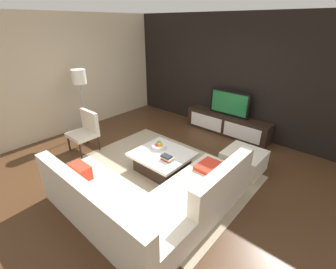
% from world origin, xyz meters
% --- Properties ---
extents(ground_plane, '(14.00, 14.00, 0.00)m').
position_xyz_m(ground_plane, '(0.00, 0.00, 0.00)').
color(ground_plane, '#4C301C').
extents(feature_wall_back, '(6.40, 0.12, 2.80)m').
position_xyz_m(feature_wall_back, '(0.00, 2.70, 1.40)').
color(feature_wall_back, black).
rests_on(feature_wall_back, ground).
extents(side_wall_left, '(0.12, 5.20, 2.80)m').
position_xyz_m(side_wall_left, '(-3.20, 0.20, 1.40)').
color(side_wall_left, beige).
rests_on(side_wall_left, ground).
extents(area_rug, '(3.25, 2.43, 0.01)m').
position_xyz_m(area_rug, '(-0.10, 0.00, 0.01)').
color(area_rug, tan).
rests_on(area_rug, ground).
extents(media_console, '(2.14, 0.44, 0.50)m').
position_xyz_m(media_console, '(0.00, 2.40, 0.25)').
color(media_console, black).
rests_on(media_console, ground).
extents(television, '(1.02, 0.06, 0.61)m').
position_xyz_m(television, '(0.00, 2.40, 0.81)').
color(television, black).
rests_on(television, media_console).
extents(sectional_couch, '(2.37, 2.32, 0.81)m').
position_xyz_m(sectional_couch, '(0.51, -0.89, 0.28)').
color(sectional_couch, beige).
rests_on(sectional_couch, ground).
extents(coffee_table, '(1.03, 0.93, 0.38)m').
position_xyz_m(coffee_table, '(-0.10, 0.10, 0.20)').
color(coffee_table, black).
rests_on(coffee_table, ground).
extents(accent_chair_near, '(0.57, 0.52, 0.87)m').
position_xyz_m(accent_chair_near, '(-1.92, -0.37, 0.49)').
color(accent_chair_near, black).
rests_on(accent_chair_near, ground).
extents(floor_lamp, '(0.32, 0.32, 1.62)m').
position_xyz_m(floor_lamp, '(-2.61, 0.03, 1.36)').
color(floor_lamp, '#A5A5AA').
rests_on(floor_lamp, ground).
extents(ottoman, '(0.70, 0.70, 0.40)m').
position_xyz_m(ottoman, '(1.05, 1.12, 0.20)').
color(ottoman, beige).
rests_on(ottoman, ground).
extents(fruit_bowl, '(0.28, 0.28, 0.14)m').
position_xyz_m(fruit_bowl, '(-0.28, 0.20, 0.43)').
color(fruit_bowl, silver).
rests_on(fruit_bowl, coffee_table).
extents(book_stack, '(0.22, 0.14, 0.08)m').
position_xyz_m(book_stack, '(0.12, -0.02, 0.42)').
color(book_stack, maroon).
rests_on(book_stack, coffee_table).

